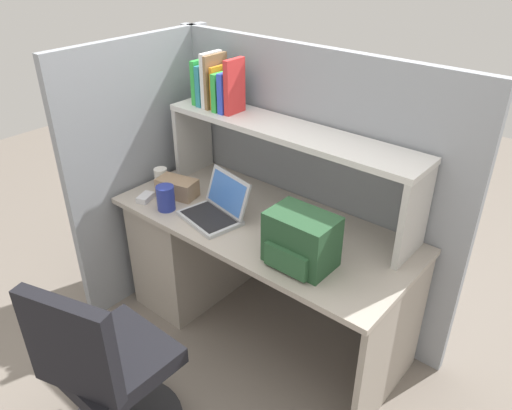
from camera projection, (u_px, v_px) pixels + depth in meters
The scene contains 13 objects.
ground_plane at pixel (261, 328), 2.91m from camera, with size 8.00×8.00×0.00m, color slate.
desk at pixel (211, 246), 2.92m from camera, with size 1.60×0.70×0.73m.
cubicle_partition_rear at pixel (306, 187), 2.77m from camera, with size 1.84×0.05×1.55m, color gray.
cubicle_partition_left at pixel (147, 170), 2.96m from camera, with size 0.05×1.06×1.55m, color gray.
overhead_hutch at pixel (288, 146), 2.50m from camera, with size 1.44×0.28×0.45m.
reference_books_on_shelf at pixel (218, 85), 2.66m from camera, with size 0.29×0.17×0.29m.
laptop at pixel (216, 209), 2.56m from camera, with size 0.36×0.32×0.22m.
backpack at pixel (301, 241), 2.18m from camera, with size 0.30×0.23×0.25m.
computer_mouse at pixel (146, 198), 2.73m from camera, with size 0.06×0.10×0.03m, color silver.
paper_cup at pixel (161, 176), 2.88m from camera, with size 0.08×0.08×0.10m, color white.
tissue_box at pixel (177, 187), 2.76m from camera, with size 0.22×0.12×0.10m, color #9E7F60.
snack_canister at pixel (166, 198), 2.62m from camera, with size 0.10×0.10×0.13m, color navy.
office_chair at pixel (108, 378), 2.09m from camera, with size 0.52×0.54×0.93m.
Camera 1 is at (1.37, -1.68, 2.07)m, focal length 34.89 mm.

